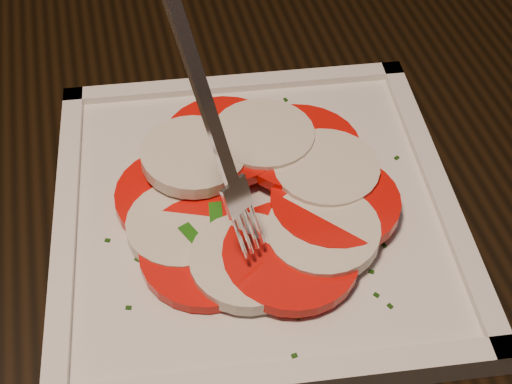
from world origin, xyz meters
TOP-DOWN VIEW (x-y plane):
  - table at (0.21, -0.10)m, footprint 1.27×0.91m
  - plate at (0.22, -0.09)m, footprint 0.32×0.32m
  - caprese_salad at (0.22, -0.09)m, footprint 0.22×0.22m
  - fork at (0.18, -0.11)m, footprint 0.05×0.06m

SIDE VIEW (x-z plane):
  - table at x=0.21m, z-range 0.28..1.03m
  - plate at x=0.22m, z-range 0.75..0.76m
  - caprese_salad at x=0.22m, z-range 0.76..0.79m
  - fork at x=0.18m, z-range 0.79..0.95m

